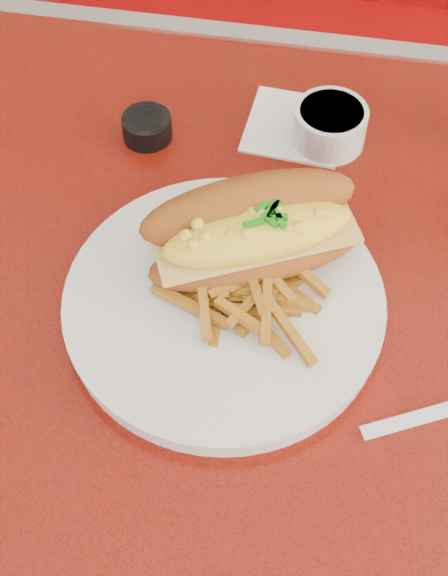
% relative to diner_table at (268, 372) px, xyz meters
% --- Properties ---
extents(ground, '(8.00, 8.00, 0.00)m').
position_rel_diner_table_xyz_m(ground, '(0.00, 0.00, -0.61)').
color(ground, silver).
rests_on(ground, ground).
extents(diner_table, '(1.23, 0.83, 0.77)m').
position_rel_diner_table_xyz_m(diner_table, '(0.00, 0.00, 0.00)').
color(diner_table, red).
rests_on(diner_table, ground).
extents(booth_bench_far, '(1.20, 0.51, 0.90)m').
position_rel_diner_table_xyz_m(booth_bench_far, '(0.00, 0.81, -0.32)').
color(booth_bench_far, maroon).
rests_on(booth_bench_far, ground).
extents(dinner_plate, '(0.36, 0.36, 0.02)m').
position_rel_diner_table_xyz_m(dinner_plate, '(-0.05, -0.03, 0.17)').
color(dinner_plate, silver).
rests_on(dinner_plate, diner_table).
extents(mac_hoagie, '(0.24, 0.19, 0.10)m').
position_rel_diner_table_xyz_m(mac_hoagie, '(-0.03, 0.02, 0.22)').
color(mac_hoagie, '#914A17').
rests_on(mac_hoagie, dinner_plate).
extents(fries_pile, '(0.15, 0.14, 0.04)m').
position_rel_diner_table_xyz_m(fries_pile, '(-0.02, -0.02, 0.20)').
color(fries_pile, '#BE7C20').
rests_on(fries_pile, dinner_plate).
extents(fork, '(0.04, 0.13, 0.00)m').
position_rel_diner_table_xyz_m(fork, '(0.02, 0.03, 0.18)').
color(fork, silver).
rests_on(fork, dinner_plate).
extents(gravy_ramekin, '(0.08, 0.08, 0.05)m').
position_rel_diner_table_xyz_m(gravy_ramekin, '(0.03, 0.22, 0.19)').
color(gravy_ramekin, silver).
rests_on(gravy_ramekin, diner_table).
extents(sauce_cup_left, '(0.06, 0.06, 0.03)m').
position_rel_diner_table_xyz_m(sauce_cup_left, '(-0.18, 0.19, 0.18)').
color(sauce_cup_left, black).
rests_on(sauce_cup_left, diner_table).
extents(paper_napkin, '(0.12, 0.12, 0.00)m').
position_rel_diner_table_xyz_m(paper_napkin, '(-0.01, 0.24, 0.16)').
color(paper_napkin, white).
rests_on(paper_napkin, diner_table).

